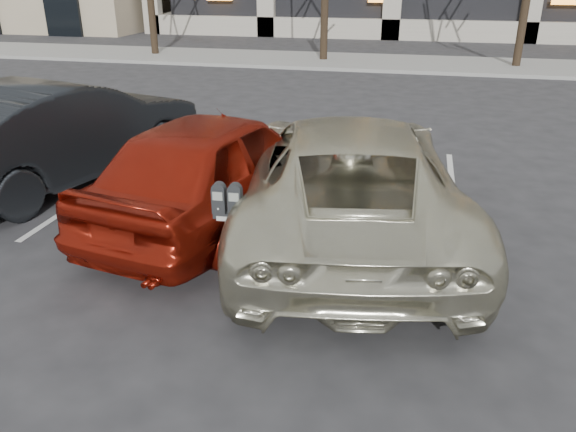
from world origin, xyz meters
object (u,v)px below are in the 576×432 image
car_red (217,166)px  car_dark (63,131)px  suv_silver (349,176)px  parking_meter (228,212)px

car_red → car_dark: (-3.03, 0.97, 0.05)m
suv_silver → car_dark: 4.96m
parking_meter → suv_silver: size_ratio=0.20×
car_dark → car_red: bearing=177.9°
suv_silver → car_dark: (-4.86, 1.00, 0.04)m
parking_meter → car_red: size_ratio=0.27×
suv_silver → car_red: size_ratio=1.32×
parking_meter → car_dark: car_dark is taller
parking_meter → car_dark: size_ratio=0.25×
car_red → car_dark: bearing=-7.5°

